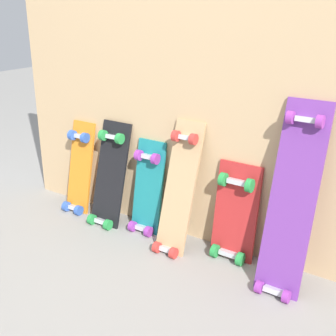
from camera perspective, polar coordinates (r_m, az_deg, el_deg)
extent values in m
plane|color=gray|center=(2.62, 0.87, -8.44)|extent=(12.00, 12.00, 0.00)
cube|color=tan|center=(2.37, 1.93, 11.83)|extent=(2.26, 0.04, 1.82)
cube|color=orange|center=(2.90, -10.91, -0.52)|extent=(0.17, 0.15, 0.62)
cube|color=#B7B7BF|center=(2.94, -11.62, -4.91)|extent=(0.08, 0.04, 0.03)
cube|color=#B7B7BF|center=(2.84, -10.89, 3.91)|extent=(0.08, 0.04, 0.03)
cylinder|color=#3359B2|center=(2.96, -12.59, -4.69)|extent=(0.03, 0.06, 0.06)
cylinder|color=#3359B2|center=(2.89, -11.12, -5.22)|extent=(0.03, 0.06, 0.06)
cylinder|color=#3359B2|center=(2.87, -11.89, 4.06)|extent=(0.03, 0.06, 0.06)
cylinder|color=#3359B2|center=(2.79, -10.36, 3.73)|extent=(0.03, 0.06, 0.06)
cube|color=black|center=(2.70, -7.25, -1.45)|extent=(0.20, 0.20, 0.67)
cube|color=#B7B7BF|center=(2.74, -8.29, -6.65)|extent=(0.09, 0.04, 0.03)
cube|color=#B7B7BF|center=(2.65, -6.87, 3.87)|extent=(0.09, 0.04, 0.03)
cylinder|color=#268C3F|center=(2.76, -9.50, -6.34)|extent=(0.03, 0.06, 0.06)
cylinder|color=#268C3F|center=(2.69, -7.53, -7.06)|extent=(0.03, 0.06, 0.06)
cylinder|color=#268C3F|center=(2.68, -8.13, 4.08)|extent=(0.03, 0.06, 0.06)
cylinder|color=#268C3F|center=(2.60, -6.06, 3.66)|extent=(0.03, 0.06, 0.06)
cube|color=#197A7F|center=(2.60, -2.51, -3.05)|extent=(0.18, 0.12, 0.59)
cube|color=#B7B7BF|center=(2.64, -3.24, -7.52)|extent=(0.08, 0.04, 0.03)
cube|color=#B7B7BF|center=(2.53, -2.41, 1.43)|extent=(0.08, 0.04, 0.03)
cylinder|color=purple|center=(2.66, -4.46, -7.27)|extent=(0.03, 0.06, 0.06)
cylinder|color=purple|center=(2.60, -2.46, -7.94)|extent=(0.03, 0.06, 0.06)
cylinder|color=purple|center=(2.55, -3.67, 1.62)|extent=(0.03, 0.06, 0.06)
cylinder|color=purple|center=(2.48, -1.58, 1.15)|extent=(0.03, 0.06, 0.06)
cube|color=tan|center=(2.39, 1.37, -3.29)|extent=(0.17, 0.25, 0.75)
cube|color=#B7B7BF|center=(2.44, -0.14, -10.17)|extent=(0.08, 0.04, 0.03)
cube|color=#B7B7BF|center=(2.34, 2.30, 3.81)|extent=(0.08, 0.04, 0.03)
cylinder|color=red|center=(2.45, -1.40, -9.87)|extent=(0.03, 0.06, 0.06)
cylinder|color=red|center=(2.40, 0.69, -10.59)|extent=(0.03, 0.06, 0.06)
cylinder|color=red|center=(2.35, 0.99, 4.04)|extent=(0.03, 0.06, 0.06)
cylinder|color=red|center=(2.30, 3.20, 3.62)|extent=(0.03, 0.06, 0.06)
cube|color=#B22626|center=(2.36, 8.42, -6.12)|extent=(0.23, 0.10, 0.56)
cube|color=#B7B7BF|center=(2.41, 7.62, -10.59)|extent=(0.10, 0.04, 0.03)
cube|color=#B7B7BF|center=(2.28, 8.72, -1.71)|extent=(0.10, 0.04, 0.03)
cylinder|color=#268C3F|center=(2.42, 5.89, -10.25)|extent=(0.03, 0.07, 0.07)
cylinder|color=#268C3F|center=(2.36, 9.02, -11.18)|extent=(0.03, 0.07, 0.07)
cylinder|color=#268C3F|center=(2.29, 6.91, -1.41)|extent=(0.03, 0.07, 0.07)
cylinder|color=#268C3F|center=(2.24, 10.18, -2.17)|extent=(0.03, 0.07, 0.07)
cube|color=#6B338C|center=(2.11, 15.17, -4.71)|extent=(0.21, 0.27, 0.93)
cube|color=#B7B7BF|center=(2.19, 13.09, -14.73)|extent=(0.09, 0.04, 0.03)
cube|color=#B7B7BF|center=(2.06, 16.91, 5.80)|extent=(0.09, 0.04, 0.03)
cylinder|color=purple|center=(2.19, 11.31, -14.39)|extent=(0.03, 0.06, 0.06)
cylinder|color=purple|center=(2.16, 14.57, -15.31)|extent=(0.03, 0.06, 0.06)
cylinder|color=purple|center=(2.06, 15.07, 6.13)|extent=(0.03, 0.06, 0.06)
cylinder|color=purple|center=(2.02, 18.51, 5.52)|extent=(0.03, 0.06, 0.06)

